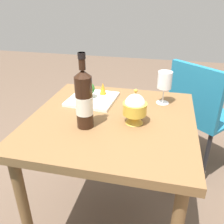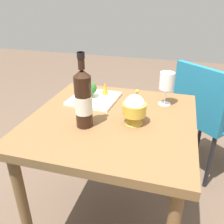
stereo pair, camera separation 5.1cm
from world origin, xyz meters
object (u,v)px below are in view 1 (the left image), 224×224
at_px(rice_bowl_lid, 135,99).
at_px(carrot_garnish_left, 81,97).
at_px(chair_by_wall, 198,108).
at_px(rice_bowl, 135,108).
at_px(broccoli_floret, 89,89).
at_px(serving_plate, 92,99).
at_px(wine_bottle, 84,99).
at_px(carrot_garnish_right, 103,88).
at_px(wine_glass, 165,81).

xyz_separation_m(rice_bowl_lid, carrot_garnish_left, (-0.06, 0.28, 0.01)).
height_order(chair_by_wall, carrot_garnish_left, chair_by_wall).
bearing_deg(rice_bowl, broccoli_floret, 54.96).
distance_m(chair_by_wall, rice_bowl_lid, 0.65).
bearing_deg(rice_bowl, serving_plate, 53.20).
xyz_separation_m(rice_bowl, serving_plate, (0.20, 0.27, -0.07)).
xyz_separation_m(chair_by_wall, rice_bowl, (-0.65, 0.37, 0.27)).
bearing_deg(broccoli_floret, serving_plate, -92.10).
bearing_deg(serving_plate, wine_bottle, -168.97).
height_order(chair_by_wall, serving_plate, chair_by_wall).
xyz_separation_m(carrot_garnish_left, carrot_garnish_right, (0.13, -0.09, 0.01)).
bearing_deg(serving_plate, wine_glass, -82.51).
xyz_separation_m(rice_bowl, carrot_garnish_left, (0.13, 0.31, -0.03)).
xyz_separation_m(wine_glass, broccoli_floret, (-0.05, 0.41, -0.06)).
relative_size(wine_bottle, carrot_garnish_right, 4.82).
distance_m(chair_by_wall, carrot_garnish_right, 0.75).
height_order(wine_glass, broccoli_floret, wine_glass).
relative_size(wine_bottle, serving_plate, 1.26).
height_order(serving_plate, carrot_garnish_right, carrot_garnish_right).
bearing_deg(serving_plate, rice_bowl_lid, -91.79).
relative_size(broccoli_floret, carrot_garnish_right, 1.23).
bearing_deg(broccoli_floret, carrot_garnish_left, 162.12).
bearing_deg(chair_by_wall, rice_bowl_lid, -90.23).
bearing_deg(rice_bowl_lid, wine_bottle, 145.55).
distance_m(rice_bowl_lid, broccoli_floret, 0.26).
relative_size(rice_bowl_lid, carrot_garnish_left, 1.76).
distance_m(wine_bottle, wine_glass, 0.47).
xyz_separation_m(rice_bowl_lid, carrot_garnish_right, (0.07, 0.20, 0.01)).
xyz_separation_m(serving_plate, carrot_garnish_right, (0.07, -0.05, 0.04)).
height_order(rice_bowl_lid, serving_plate, rice_bowl_lid).
bearing_deg(chair_by_wall, serving_plate, -104.31).
bearing_deg(wine_bottle, rice_bowl, -68.44).
relative_size(rice_bowl, carrot_garnish_right, 2.04).
height_order(wine_glass, rice_bowl, wine_glass).
bearing_deg(serving_plate, carrot_garnish_left, 148.39).
bearing_deg(carrot_garnish_left, chair_by_wall, -52.79).
xyz_separation_m(wine_bottle, rice_bowl, (0.08, -0.21, -0.06)).
bearing_deg(chair_by_wall, wine_glass, -81.71).
height_order(chair_by_wall, wine_bottle, wine_bottle).
xyz_separation_m(wine_glass, serving_plate, (-0.05, 0.39, -0.12)).
height_order(wine_glass, carrot_garnish_right, wine_glass).
bearing_deg(rice_bowl, carrot_garnish_right, 39.96).
bearing_deg(wine_bottle, broccoli_floret, 14.61).
distance_m(rice_bowl_lid, carrot_garnish_right, 0.21).
bearing_deg(wine_bottle, wine_glass, -44.80).
relative_size(wine_glass, broccoli_floret, 2.09).
bearing_deg(rice_bowl, rice_bowl_lid, 6.70).
bearing_deg(rice_bowl_lid, carrot_garnish_left, 101.41).
height_order(broccoli_floret, carrot_garnish_left, broccoli_floret).
height_order(wine_glass, serving_plate, wine_glass).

